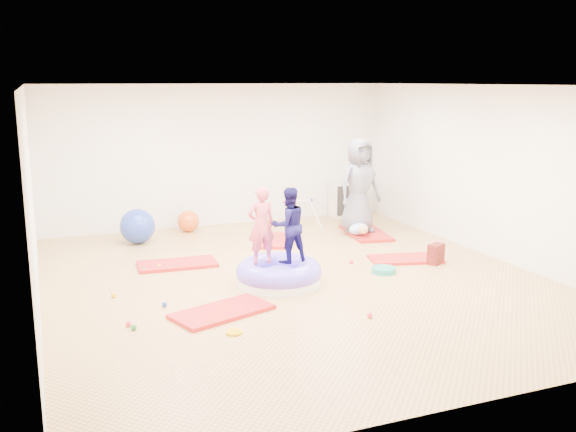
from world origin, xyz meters
name	(u,v)px	position (x,y,z in m)	size (l,w,h in m)	color
room	(296,186)	(0.00, 0.00, 1.40)	(7.01, 8.01, 2.81)	tan
gym_mat_front_left	(222,312)	(-1.38, -0.94, 0.03)	(1.25, 0.63, 0.05)	red
gym_mat_mid_left	(177,264)	(-1.46, 1.37, 0.03)	(1.23, 0.61, 0.05)	red
gym_mat_center_back	(276,240)	(0.54, 2.23, 0.02)	(1.12, 0.56, 0.05)	red
gym_mat_right	(405,259)	(2.06, 0.31, 0.02)	(1.14, 0.57, 0.05)	red
gym_mat_rear_right	(366,233)	(2.32, 2.13, 0.03)	(1.33, 0.67, 0.06)	red
inflatable_cushion	(279,274)	(-0.30, -0.11, 0.15)	(1.23, 1.23, 0.39)	white
child_pink	(261,222)	(-0.52, 0.01, 0.91)	(0.41, 0.27, 1.11)	#E45166
child_navy	(289,222)	(-0.14, -0.07, 0.90)	(0.53, 0.41, 1.09)	#110D43
adult_caregiver	(359,185)	(2.19, 2.20, 0.94)	(0.87, 0.56, 1.77)	slate
infant	(360,229)	(2.07, 1.92, 0.17)	(0.38, 0.38, 0.22)	#9CB9F7
ball_pit_balls	(198,292)	(-1.49, -0.13, 0.04)	(3.80, 3.15, 0.07)	#F4334B
exercise_ball_blue	(137,226)	(-1.81, 3.04, 0.31)	(0.63, 0.63, 0.63)	#243BAB
exercise_ball_orange	(188,221)	(-0.76, 3.60, 0.21)	(0.41, 0.41, 0.41)	#DF541A
infant_play_gym	(298,210)	(1.29, 3.02, 0.39)	(0.75, 0.71, 0.58)	silver
cube_shelf	(347,199)	(2.75, 3.79, 0.37)	(0.74, 0.36, 0.74)	silver
balance_disc	(384,270)	(1.38, -0.16, 0.04)	(0.37, 0.37, 0.08)	teal
backpack	(436,254)	(2.40, -0.04, 0.16)	(0.28, 0.17, 0.32)	#B42925
yellow_toy	(234,332)	(-1.43, -1.62, 0.01)	(0.19, 0.19, 0.03)	#E0AF02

